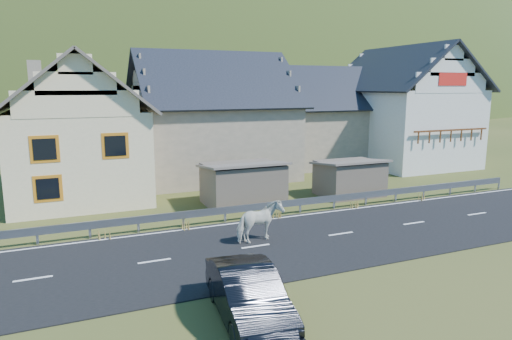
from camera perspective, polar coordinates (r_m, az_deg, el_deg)
name	(u,v)px	position (r m, az deg, el deg)	size (l,w,h in m)	color
ground	(341,235)	(20.21, 10.55, -7.95)	(160.00, 160.00, 0.00)	#333F16
road	(341,234)	(20.20, 10.55, -7.90)	(60.00, 7.00, 0.04)	black
lane_markings	(341,234)	(20.20, 10.56, -7.83)	(60.00, 6.60, 0.01)	silver
guardrail	(300,202)	(23.08, 5.56, -4.05)	(28.10, 0.09, 0.75)	#93969B
shed_left	(243,184)	(24.62, -1.65, -1.80)	(4.30, 3.30, 2.40)	brown
shed_right	(349,178)	(27.22, 11.60, -1.04)	(3.80, 2.90, 2.20)	brown
house_cream	(76,121)	(28.00, -21.53, 5.70)	(7.80, 9.80, 8.30)	beige
house_stone_a	(212,110)	(32.46, -5.53, 7.42)	(10.80, 9.80, 8.90)	tan
house_stone_b	(320,112)	(38.44, 8.03, 7.24)	(9.80, 8.80, 8.10)	tan
house_white	(403,102)	(39.48, 17.91, 8.12)	(8.80, 10.80, 9.70)	silver
mountain	(106,151)	(198.31, -18.20, 2.29)	(440.00, 280.00, 260.00)	#243B14
horse	(260,222)	(18.70, 0.46, -6.49)	(1.97, 0.90, 1.66)	silver
car	(248,295)	(12.83, -0.96, -15.34)	(1.57, 4.49, 1.48)	black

